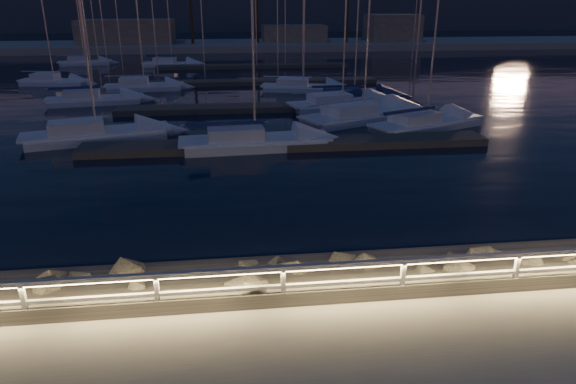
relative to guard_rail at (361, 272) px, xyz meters
name	(u,v)px	position (x,y,z in m)	size (l,w,h in m)	color
ground	(362,299)	(0.07, 0.00, -0.77)	(400.00, 400.00, 0.00)	#AAA599
harbor_water	(266,102)	(0.07, 31.22, -1.74)	(400.00, 440.00, 0.60)	black
guard_rail	(361,272)	(0.00, 0.00, 0.00)	(44.11, 0.12, 1.06)	silver
floating_docks	(265,92)	(0.07, 32.50, -1.17)	(22.00, 36.00, 0.40)	#534C45
far_shore	(244,43)	(-0.06, 74.05, -0.48)	(160.00, 14.00, 5.20)	#AAA599
distant_hills	(149,7)	(-22.06, 133.69, 3.96)	(230.00, 37.50, 18.00)	#354252
sailboat_b	(251,140)	(-1.90, 16.15, -0.92)	(8.26, 2.95, 13.83)	white
sailboat_c	(424,122)	(8.98, 19.25, -0.95)	(8.03, 5.16, 13.31)	white
sailboat_e	(142,85)	(-10.43, 35.81, -0.95)	(6.85, 2.47, 11.51)	white
sailboat_f	(93,133)	(-10.75, 18.74, -0.92)	(8.37, 4.24, 13.74)	white
sailboat_g	(340,103)	(5.09, 25.96, -0.95)	(8.36, 4.06, 13.67)	white
sailboat_h	(361,114)	(5.65, 21.96, -0.93)	(9.25, 5.99, 15.29)	white
sailboat_i	(53,81)	(-19.16, 39.75, -0.97)	(6.58, 3.03, 10.88)	white
sailboat_j	(92,99)	(-13.35, 29.95, -0.96)	(7.37, 3.11, 12.19)	white
sailboat_k	(301,86)	(3.38, 33.79, -0.97)	(7.62, 3.85, 12.45)	white
sailboat_l	(352,96)	(6.69, 28.85, -0.98)	(7.63, 2.57, 12.74)	navy
sailboat_m	(83,62)	(-20.10, 54.97, -0.98)	(6.33, 2.88, 10.47)	white
sailboat_n	(171,63)	(-9.52, 52.19, -0.97)	(7.10, 3.27, 11.69)	white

